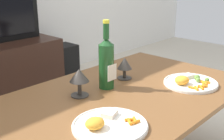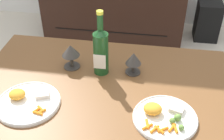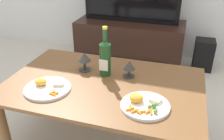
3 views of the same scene
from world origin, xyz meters
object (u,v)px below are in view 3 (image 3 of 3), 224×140
object	(u,v)px
dining_table	(104,92)
dinner_plate_right	(144,104)
goblet_left	(84,58)
goblet_right	(129,66)
floor_speaker	(203,55)
tv_stand	(130,42)
wine_bottle	(105,56)
dinner_plate_left	(47,87)

from	to	relation	value
dining_table	dinner_plate_right	size ratio (longest dim) A/B	4.58
goblet_left	goblet_right	world-z (taller)	goblet_left
dining_table	floor_speaker	size ratio (longest dim) A/B	3.67
goblet_left	dining_table	bearing A→B (deg)	-34.82
goblet_right	dining_table	bearing A→B (deg)	-136.94
tv_stand	floor_speaker	xyz separation A→B (m)	(0.85, 0.04, -0.07)
dining_table	goblet_left	distance (m)	0.28
goblet_left	goblet_right	xyz separation A→B (m)	(0.33, 0.00, -0.01)
dining_table	floor_speaker	world-z (taller)	dining_table
floor_speaker	goblet_left	distance (m)	1.61
goblet_right	dinner_plate_right	size ratio (longest dim) A/B	0.43
tv_stand	dinner_plate_right	size ratio (longest dim) A/B	4.38
floor_speaker	dinner_plate_right	bearing A→B (deg)	-105.19
floor_speaker	wine_bottle	xyz separation A→B (m)	(-0.74, -1.29, 0.44)
tv_stand	wine_bottle	bearing A→B (deg)	-84.78
tv_stand	dinner_plate_left	distance (m)	1.57
tv_stand	wine_bottle	distance (m)	1.31
floor_speaker	dinner_plate_left	world-z (taller)	dinner_plate_left
dinner_plate_right	dining_table	bearing A→B (deg)	149.30
goblet_left	dinner_plate_right	size ratio (longest dim) A/B	0.49
goblet_left	dinner_plate_left	size ratio (longest dim) A/B	0.46
dining_table	goblet_right	distance (m)	0.25
goblet_left	dinner_plate_left	bearing A→B (deg)	-112.05
wine_bottle	dinner_plate_right	xyz separation A→B (m)	(0.33, -0.29, -0.13)
dinner_plate_left	dinner_plate_right	distance (m)	0.62
dining_table	dinner_plate_left	size ratio (longest dim) A/B	4.38
wine_bottle	goblet_right	world-z (taller)	wine_bottle
floor_speaker	dinner_plate_right	size ratio (longest dim) A/B	1.25
floor_speaker	dinner_plate_right	distance (m)	1.66
goblet_right	goblet_left	bearing A→B (deg)	180.00
tv_stand	goblet_right	bearing A→B (deg)	-77.22
dinner_plate_left	wine_bottle	bearing A→B (deg)	45.07
wine_bottle	goblet_right	size ratio (longest dim) A/B	2.87
dinner_plate_left	floor_speaker	bearing A→B (deg)	57.00
goblet_right	tv_stand	bearing A→B (deg)	102.78
dinner_plate_left	dinner_plate_right	bearing A→B (deg)	-0.16
floor_speaker	dinner_plate_right	xyz separation A→B (m)	(-0.41, -1.58, 0.31)
goblet_left	goblet_right	distance (m)	0.33
floor_speaker	wine_bottle	bearing A→B (deg)	-120.53
goblet_left	dinner_plate_left	distance (m)	0.35
dinner_plate_right	wine_bottle	bearing A→B (deg)	138.39
floor_speaker	wine_bottle	world-z (taller)	wine_bottle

